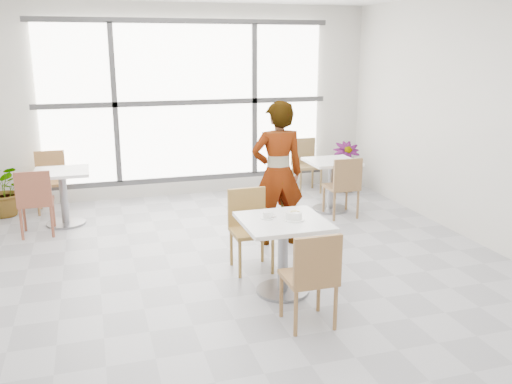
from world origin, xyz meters
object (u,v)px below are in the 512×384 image
object	(u,v)px
main_table	(283,242)
bg_chair_left_near	(35,198)
bg_chair_right_near	(344,183)
chair_near	(312,274)
person	(278,174)
bg_table_right	(331,178)
bg_chair_left_far	(51,177)
chair_far	(249,223)
plant_left	(5,190)
bg_chair_right_far	(305,161)
plant_right	(345,167)
bg_table_left	(63,190)
coffee_cup	(267,215)
oatmeal_bowl	(294,215)

from	to	relation	value
main_table	bg_chair_left_near	xyz separation A→B (m)	(-2.43, 2.46, -0.02)
bg_chair_left_near	bg_chair_right_near	size ratio (longest dim) A/B	1.00
chair_near	bg_chair_right_near	world-z (taller)	same
person	bg_table_right	bearing A→B (deg)	-134.49
bg_chair_left_far	bg_chair_right_near	bearing A→B (deg)	-22.23
chair_far	plant_left	distance (m)	3.96
bg_table_right	bg_chair_left_near	xyz separation A→B (m)	(-4.06, 0.02, 0.01)
bg_table_right	plant_left	size ratio (longest dim) A/B	0.98
chair_near	bg_table_right	distance (m)	3.57
bg_chair_right_near	main_table	bearing A→B (deg)	51.36
chair_near	bg_chair_right_far	size ratio (longest dim) A/B	1.00
bg_chair_right_far	chair_near	bearing A→B (deg)	-111.14
plant_right	bg_chair_right_near	bearing A→B (deg)	-116.59
main_table	bg_chair_right_far	bearing A→B (deg)	65.07
bg_table_left	plant_right	world-z (taller)	plant_right
main_table	chair_near	distance (m)	0.74
bg_table_right	bg_chair_right_near	world-z (taller)	bg_chair_right_near
chair_far	coffee_cup	world-z (taller)	chair_far
bg_chair_right_far	plant_right	xyz separation A→B (m)	(0.64, -0.19, -0.09)
chair_near	plant_right	size ratio (longest dim) A/B	1.07
person	plant_right	bearing A→B (deg)	-129.23
oatmeal_bowl	bg_chair_right_near	bearing A→B (deg)	53.39
chair_far	bg_chair_right_far	xyz separation A→B (m)	(1.81, 2.90, 0.00)
chair_near	bg_table_right	bearing A→B (deg)	-117.05
bg_chair_left_far	oatmeal_bowl	bearing A→B (deg)	-56.80
bg_table_right	bg_chair_right_far	bearing A→B (deg)	87.15
chair_far	person	xyz separation A→B (m)	(0.54, 0.63, 0.37)
oatmeal_bowl	person	xyz separation A→B (m)	(0.31, 1.38, 0.08)
coffee_cup	bg_chair_right_near	distance (m)	2.64
chair_near	plant_left	world-z (taller)	chair_near
bg_chair_left_far	bg_table_right	bearing A→B (deg)	-17.01
chair_far	coffee_cup	xyz separation A→B (m)	(-0.00, -0.63, 0.28)
main_table	person	xyz separation A→B (m)	(0.41, 1.35, 0.35)
main_table	bg_table_right	xyz separation A→B (m)	(1.62, 2.44, -0.04)
oatmeal_bowl	bg_chair_right_near	size ratio (longest dim) A/B	0.24
main_table	oatmeal_bowl	world-z (taller)	oatmeal_bowl
plant_right	bg_table_left	bearing A→B (deg)	-172.93
oatmeal_bowl	bg_chair_right_far	distance (m)	3.99
bg_table_right	bg_chair_left_far	xyz separation A→B (m)	(-3.94, 1.20, 0.01)
main_table	chair_far	world-z (taller)	chair_far
person	main_table	bearing A→B (deg)	76.65
oatmeal_bowl	bg_chair_left_near	distance (m)	3.56
bg_chair_left_near	bg_chair_right_far	size ratio (longest dim) A/B	1.00
main_table	person	distance (m)	1.45
bg_chair_left_far	main_table	bearing A→B (deg)	-57.62
bg_chair_right_far	main_table	bearing A→B (deg)	-114.93
bg_table_right	plant_left	distance (m)	4.67
plant_left	coffee_cup	bearing A→B (deg)	-50.96
bg_chair_left_near	plant_right	bearing A→B (deg)	-168.54
oatmeal_bowl	bg_chair_left_far	world-z (taller)	bg_chair_left_far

